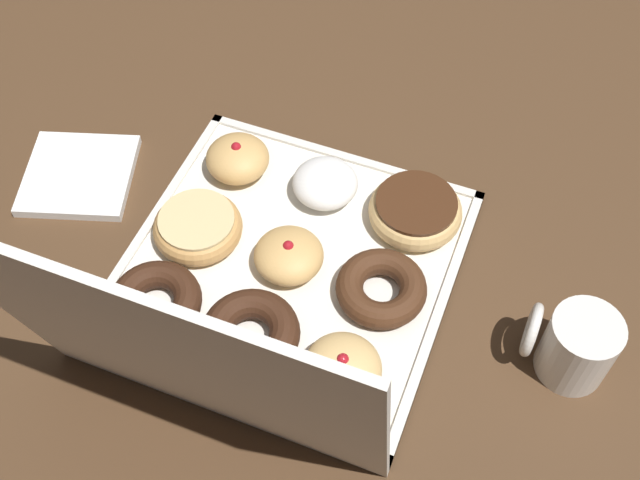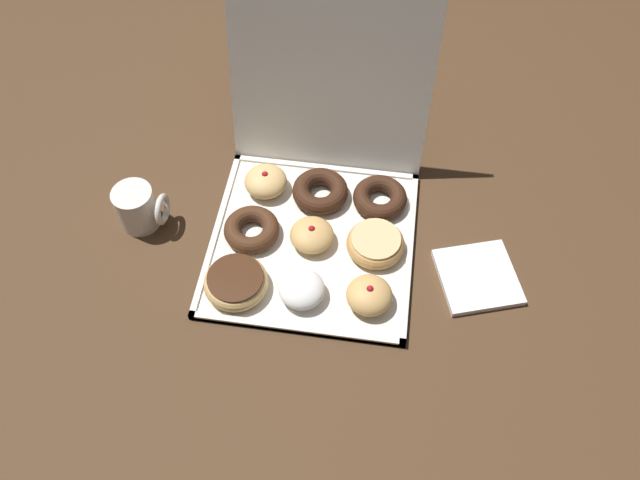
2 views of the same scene
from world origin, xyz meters
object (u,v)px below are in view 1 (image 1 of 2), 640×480
(chocolate_cake_ring_donut_8, at_px, (156,301))
(coffee_mug, at_px, (575,345))
(donut_box, at_px, (289,267))
(jelly_filled_donut_6, at_px, (342,368))
(chocolate_cake_ring_donut_7, at_px, (251,333))
(chocolate_frosted_donut_0, at_px, (415,210))
(glazed_ring_donut_5, at_px, (199,225))
(jelly_filled_donut_4, at_px, (286,256))
(jelly_filled_donut_2, at_px, (238,158))
(chocolate_cake_ring_donut_3, at_px, (380,290))
(powdered_filled_donut_1, at_px, (325,183))
(napkin_stack, at_px, (79,175))

(chocolate_cake_ring_donut_8, distance_m, coffee_mug, 0.49)
(donut_box, bearing_deg, chocolate_cake_ring_donut_8, 43.21)
(jelly_filled_donut_6, relative_size, chocolate_cake_ring_donut_7, 0.77)
(chocolate_frosted_donut_0, relative_size, coffee_mug, 1.21)
(glazed_ring_donut_5, bearing_deg, jelly_filled_donut_4, 177.55)
(jelly_filled_donut_2, relative_size, chocolate_cake_ring_donut_3, 0.77)
(chocolate_cake_ring_donut_7, bearing_deg, chocolate_cake_ring_donut_3, -137.39)
(chocolate_frosted_donut_0, distance_m, chocolate_cake_ring_donut_7, 0.27)
(powdered_filled_donut_1, relative_size, coffee_mug, 0.87)
(chocolate_frosted_donut_0, relative_size, chocolate_cake_ring_donut_3, 1.10)
(jelly_filled_donut_2, height_order, chocolate_cake_ring_donut_3, jelly_filled_donut_2)
(chocolate_frosted_donut_0, bearing_deg, jelly_filled_donut_2, 1.34)
(powdered_filled_donut_1, relative_size, chocolate_cake_ring_donut_8, 0.78)
(donut_box, bearing_deg, jelly_filled_donut_6, 133.88)
(jelly_filled_donut_6, relative_size, coffee_mug, 0.89)
(powdered_filled_donut_1, distance_m, coffee_mug, 0.37)
(jelly_filled_donut_2, height_order, jelly_filled_donut_6, jelly_filled_donut_2)
(coffee_mug, bearing_deg, glazed_ring_donut_5, -1.02)
(chocolate_cake_ring_donut_8, bearing_deg, coffee_mug, -166.84)
(glazed_ring_donut_5, bearing_deg, donut_box, 178.61)
(glazed_ring_donut_5, height_order, coffee_mug, coffee_mug)
(powdered_filled_donut_1, height_order, napkin_stack, powdered_filled_donut_1)
(chocolate_cake_ring_donut_7, xyz_separation_m, coffee_mug, (-0.35, -0.11, 0.02))
(jelly_filled_donut_2, distance_m, jelly_filled_donut_6, 0.34)
(jelly_filled_donut_2, bearing_deg, napkin_stack, 22.97)
(donut_box, height_order, powdered_filled_donut_1, powdered_filled_donut_1)
(donut_box, bearing_deg, napkin_stack, -5.92)
(glazed_ring_donut_5, relative_size, jelly_filled_donut_6, 1.28)
(powdered_filled_donut_1, bearing_deg, jelly_filled_donut_6, 115.28)
(glazed_ring_donut_5, distance_m, jelly_filled_donut_6, 0.27)
(jelly_filled_donut_6, relative_size, chocolate_cake_ring_donut_8, 0.80)
(jelly_filled_donut_4, height_order, napkin_stack, jelly_filled_donut_4)
(jelly_filled_donut_4, relative_size, chocolate_cake_ring_donut_8, 0.78)
(jelly_filled_donut_2, distance_m, chocolate_cake_ring_donut_7, 0.27)
(powdered_filled_donut_1, bearing_deg, jelly_filled_donut_4, 88.51)
(jelly_filled_donut_2, bearing_deg, chocolate_frosted_donut_0, -178.66)
(donut_box, bearing_deg, coffee_mug, 179.12)
(powdered_filled_donut_1, relative_size, glazed_ring_donut_5, 0.76)
(jelly_filled_donut_4, distance_m, glazed_ring_donut_5, 0.12)
(chocolate_cake_ring_donut_3, distance_m, glazed_ring_donut_5, 0.25)
(chocolate_cake_ring_donut_7, bearing_deg, glazed_ring_donut_5, -43.15)
(napkin_stack, bearing_deg, coffee_mug, 176.68)
(jelly_filled_donut_6, xyz_separation_m, coffee_mug, (-0.24, -0.11, 0.02))
(powdered_filled_donut_1, height_order, chocolate_cake_ring_donut_3, powdered_filled_donut_1)
(donut_box, distance_m, chocolate_cake_ring_donut_7, 0.12)
(jelly_filled_donut_4, relative_size, chocolate_cake_ring_donut_7, 0.75)
(jelly_filled_donut_2, xyz_separation_m, jelly_filled_donut_4, (-0.12, 0.12, -0.00))
(chocolate_cake_ring_donut_8, bearing_deg, chocolate_cake_ring_donut_3, -155.22)
(powdered_filled_donut_1, distance_m, napkin_stack, 0.34)
(jelly_filled_donut_4, relative_size, napkin_stack, 0.60)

